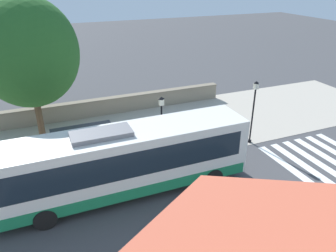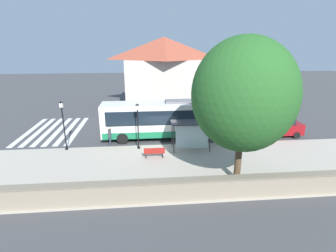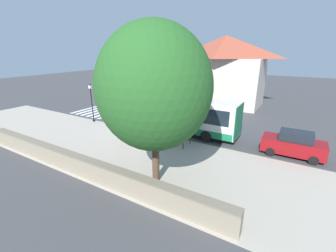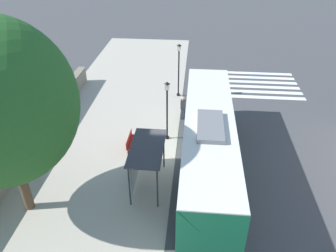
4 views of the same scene
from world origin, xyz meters
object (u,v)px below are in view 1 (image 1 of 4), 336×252
Objects in this scene: bus_shelter at (83,136)px; bus at (123,161)px; street_lamp_far at (253,107)px; pedestrian at (206,142)px; bench at (132,140)px; street_lamp_near at (162,123)px; shade_tree at (28,53)px.

bus is at bearing 24.11° from bus_shelter.
bus_shelter is at bearing -95.67° from street_lamp_far.
bench is at bearing -128.04° from pedestrian.
pedestrian is 2.92m from street_lamp_near.
street_lamp_near is (-0.85, -2.46, 1.31)m from pedestrian.
pedestrian reaches higher than bench.
bench is 0.39× the size of street_lamp_far.
bus_shelter is at bearing -155.89° from bus.
street_lamp_near is 6.03m from street_lamp_far.
street_lamp_far is at bearing 87.02° from street_lamp_near.
bus_shelter is 6.73m from shade_tree.
street_lamp_far reaches higher than pedestrian.
street_lamp_far reaches higher than street_lamp_near.
shade_tree reaches higher than bus_shelter.
bus is 3.80× the size of bus_shelter.
bus is at bearing -73.95° from pedestrian.
bus_shelter reaches higher than pedestrian.
bench is at bearing -148.78° from street_lamp_near.
shade_tree reaches higher than bench.
bus reaches higher than pedestrian.
street_lamp_far is at bearing 98.63° from pedestrian.
bus is 3.83m from street_lamp_near.
pedestrian is at bearing -81.37° from street_lamp_far.
shade_tree is (-8.40, -3.47, 3.76)m from bus.
bus_shelter is 7.05m from pedestrian.
street_lamp_near reaches higher than bench.
bus is 9.84m from shade_tree.
bench is 0.42× the size of street_lamp_near.
street_lamp_far reaches higher than bench.
street_lamp_far is 14.29m from shade_tree.
street_lamp_near is at bearing 31.22° from bench.
bus_shelter is 4.41m from street_lamp_near.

